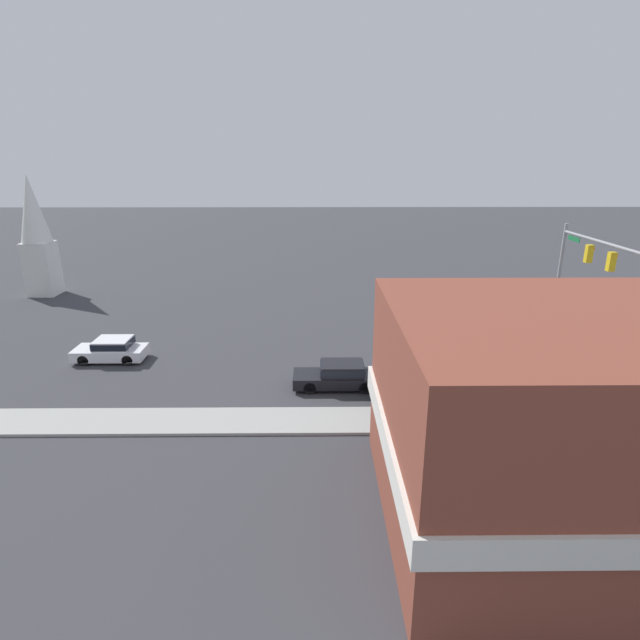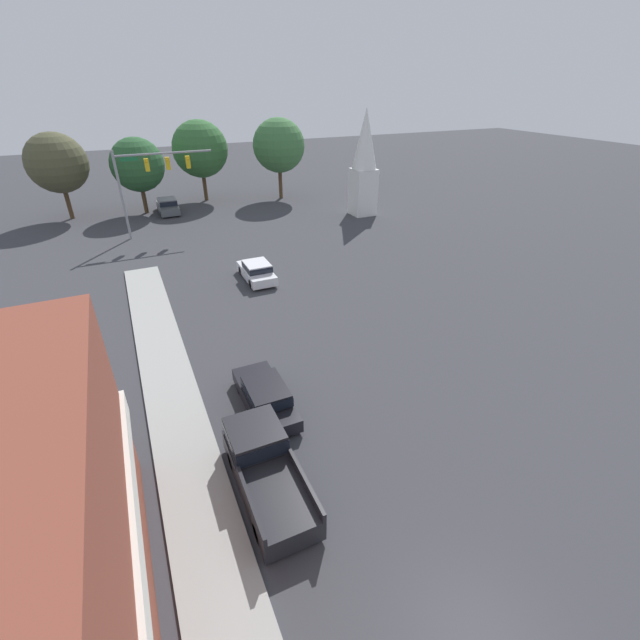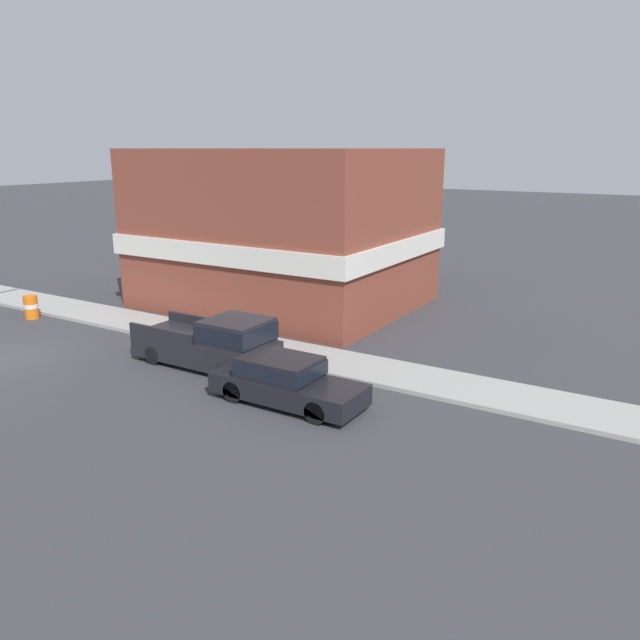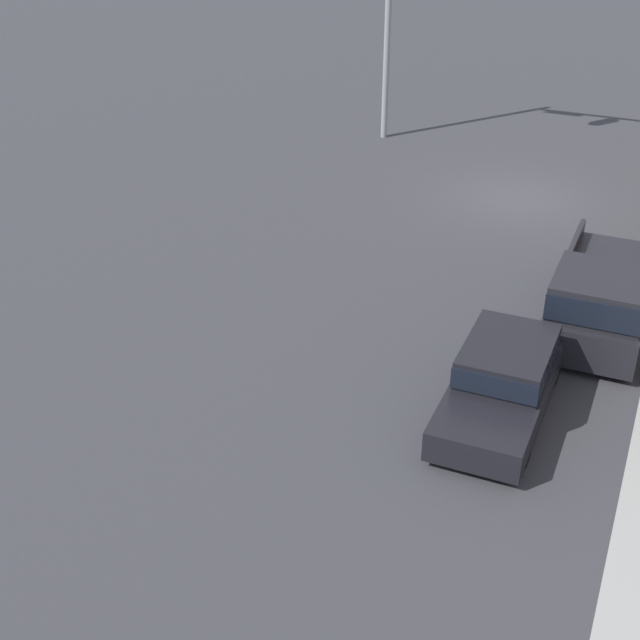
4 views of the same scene
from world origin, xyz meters
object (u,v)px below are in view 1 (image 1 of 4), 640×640
object	(u,v)px
car_lead	(339,375)
car_oncoming	(112,349)
pickup_truck_parked	(414,382)
construction_barrel	(639,393)

from	to	relation	value
car_lead	car_oncoming	world-z (taller)	car_lead
car_oncoming	pickup_truck_parked	size ratio (longest dim) A/B	0.81
car_lead	construction_barrel	bearing A→B (deg)	-97.26
car_oncoming	pickup_truck_parked	xyz separation A→B (m)	(-5.16, -17.36, 0.18)
car_lead	construction_barrel	distance (m)	15.09
car_oncoming	pickup_truck_parked	distance (m)	18.11
pickup_truck_parked	construction_barrel	bearing A→B (deg)	-93.09
car_lead	car_oncoming	distance (m)	14.13
car_lead	car_oncoming	size ratio (longest dim) A/B	1.11
pickup_truck_parked	car_oncoming	bearing A→B (deg)	73.45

